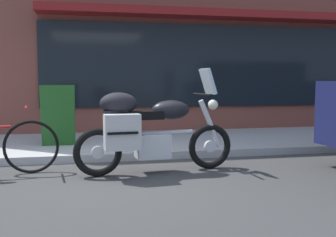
{
  "coord_description": "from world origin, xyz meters",
  "views": [
    {
      "loc": [
        -0.3,
        -4.85,
        1.22
      ],
      "look_at": [
        0.78,
        0.41,
        0.7
      ],
      "focal_mm": 41.87,
      "sensor_mm": 36.0,
      "label": 1
    }
  ],
  "objects": [
    {
      "name": "sandwich_board_sign",
      "position": [
        -0.8,
        2.01,
        0.64
      ],
      "size": [
        0.55,
        0.43,
        1.02
      ],
      "color": "#1E511E",
      "rests_on": "sidewalk_curb"
    },
    {
      "name": "ground_plane",
      "position": [
        0.0,
        0.0,
        0.0
      ],
      "size": [
        80.0,
        80.0,
        0.0
      ],
      "primitive_type": "plane",
      "color": "#393939"
    },
    {
      "name": "touring_motorcycle",
      "position": [
        0.46,
        0.16,
        0.6
      ],
      "size": [
        2.16,
        0.8,
        1.39
      ],
      "color": "black",
      "rests_on": "ground_plane"
    }
  ]
}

